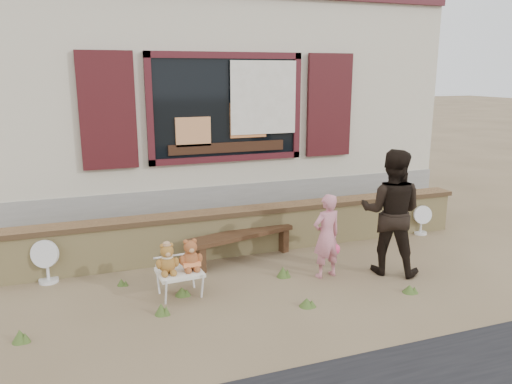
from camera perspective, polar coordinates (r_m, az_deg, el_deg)
name	(u,v)px	position (r m, az deg, el deg)	size (l,w,h in m)	color
ground	(272,276)	(6.60, 1.80, -9.63)	(80.00, 80.00, 0.00)	brown
shopfront	(191,102)	(10.39, -7.44, 10.14)	(8.04, 5.13, 4.00)	#B2AB90
brick_wall	(247,229)	(7.36, -1.06, -4.30)	(7.10, 0.36, 0.67)	tan
bench	(241,240)	(7.07, -1.71, -5.47)	(1.62, 0.72, 0.41)	#362113
folding_chair	(180,273)	(6.04, -8.74, -9.16)	(0.54, 0.48, 0.31)	silver
teddy_bear_left	(167,258)	(5.93, -10.13, -7.41)	(0.27, 0.24, 0.37)	brown
teddy_bear_right	(190,254)	(5.99, -7.51, -7.02)	(0.28, 0.24, 0.38)	brown
child	(327,236)	(6.48, 8.07, -5.00)	(0.40, 0.26, 1.11)	#D27D8D
adult	(391,212)	(6.72, 15.19, -2.23)	(0.80, 0.63, 1.65)	black
fan_left	(47,261)	(6.86, -22.80, -7.28)	(0.37, 0.24, 0.57)	silver
fan_right	(421,220)	(8.61, 18.37, -3.02)	(0.31, 0.21, 0.49)	silver
grass_tufts	(226,297)	(5.92, -3.46, -11.87)	(4.49, 1.54, 0.14)	#405923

